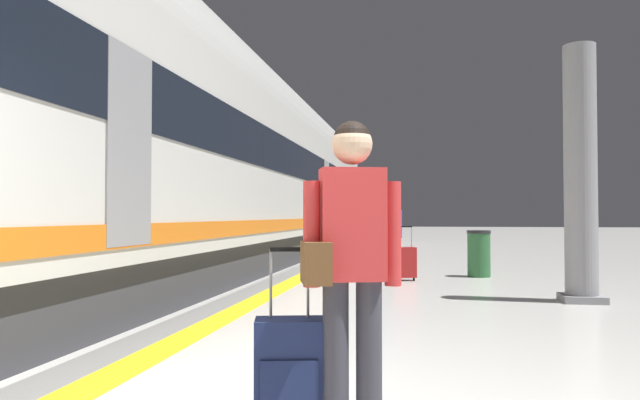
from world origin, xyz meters
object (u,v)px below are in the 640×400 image
at_px(suitcase_near, 405,262).
at_px(waste_bin, 479,253).
at_px(passenger_near, 389,228).
at_px(high_speed_train, 198,150).
at_px(rolling_suitcase_foreground, 289,371).
at_px(traveller_foreground, 349,254).
at_px(platform_pillar, 581,178).

relative_size(suitcase_near, waste_bin, 1.11).
bearing_deg(waste_bin, passenger_near, -160.48).
distance_m(high_speed_train, rolling_suitcase_foreground, 8.87).
relative_size(rolling_suitcase_foreground, passenger_near, 0.63).
bearing_deg(suitcase_near, traveller_foreground, -90.70).
xyz_separation_m(traveller_foreground, platform_pillar, (2.59, 5.51, 0.73)).
xyz_separation_m(traveller_foreground, rolling_suitcase_foreground, (-0.34, 0.01, -0.65)).
bearing_deg(passenger_near, traveller_foreground, -88.42).
height_order(high_speed_train, suitcase_near, high_speed_train).
xyz_separation_m(passenger_near, platform_pillar, (2.81, -2.58, 0.76)).
height_order(traveller_foreground, waste_bin, traveller_foreground).
height_order(rolling_suitcase_foreground, waste_bin, rolling_suitcase_foreground).
xyz_separation_m(suitcase_near, waste_bin, (1.41, 0.93, 0.12)).
height_order(traveller_foreground, rolling_suitcase_foreground, traveller_foreground).
xyz_separation_m(high_speed_train, passenger_near, (3.75, 0.29, -1.54)).
xyz_separation_m(platform_pillar, waste_bin, (-1.09, 3.19, -1.27)).
height_order(high_speed_train, traveller_foreground, high_speed_train).
bearing_deg(traveller_foreground, waste_bin, 80.19).
height_order(traveller_foreground, suitcase_near, traveller_foreground).
xyz_separation_m(high_speed_train, platform_pillar, (6.56, -2.29, -0.78)).
relative_size(rolling_suitcase_foreground, waste_bin, 1.13).
relative_size(high_speed_train, passenger_near, 22.13).
xyz_separation_m(high_speed_train, suitcase_near, (4.06, -0.03, -2.17)).
bearing_deg(traveller_foreground, platform_pillar, 64.83).
bearing_deg(rolling_suitcase_foreground, passenger_near, 89.20).
xyz_separation_m(traveller_foreground, waste_bin, (1.50, 8.70, -0.54)).
bearing_deg(waste_bin, traveller_foreground, -99.81).
xyz_separation_m(rolling_suitcase_foreground, suitcase_near, (0.43, 7.76, -0.01)).
bearing_deg(high_speed_train, suitcase_near, -0.45).
bearing_deg(high_speed_train, platform_pillar, -19.26).
distance_m(high_speed_train, suitcase_near, 4.61).
bearing_deg(traveller_foreground, rolling_suitcase_foreground, 178.63).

